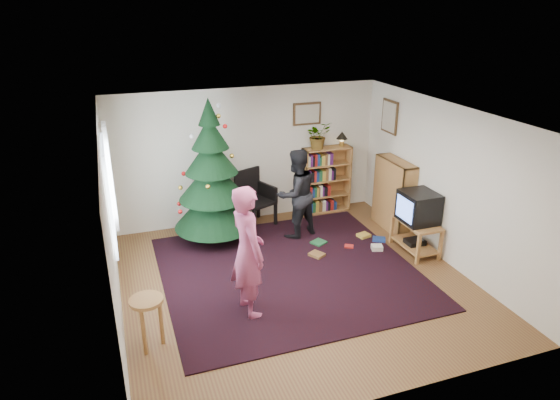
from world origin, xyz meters
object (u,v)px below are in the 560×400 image
object	(u,v)px
picture_right	(390,117)
christmas_tree	(212,184)
bookshelf_right	(394,194)
picture_back	(307,114)
crt_tv	(419,207)
stool	(147,310)
person_standing	(248,252)
potted_plant	(318,135)
tv_stand	(416,234)
table_lamp	(342,136)
armchair	(254,195)
person_by_chair	(296,194)
bookshelf_back	(326,179)

from	to	relation	value
picture_right	christmas_tree	world-z (taller)	christmas_tree
bookshelf_right	picture_back	bearing A→B (deg)	42.66
christmas_tree	crt_tv	xyz separation A→B (m)	(3.05, -1.54, -0.24)
stool	person_standing	xyz separation A→B (m)	(1.33, 0.31, 0.39)
bookshelf_right	potted_plant	bearing A→B (deg)	41.18
tv_stand	table_lamp	distance (m)	2.43
christmas_tree	potted_plant	xyz separation A→B (m)	(2.16, 0.55, 0.52)
christmas_tree	armchair	size ratio (longest dim) A/B	2.41
tv_stand	person_by_chair	world-z (taller)	person_by_chair
person_standing	tv_stand	bearing A→B (deg)	-84.72
picture_back	picture_right	bearing A→B (deg)	-28.69
armchair	tv_stand	bearing A→B (deg)	-64.72
picture_back	table_lamp	bearing A→B (deg)	-11.26
armchair	potted_plant	distance (m)	1.64
person_standing	person_by_chair	xyz separation A→B (m)	(1.42, 1.97, -0.11)
person_by_chair	bookshelf_right	bearing A→B (deg)	154.06
armchair	person_standing	bearing A→B (deg)	-130.46
picture_right	table_lamp	distance (m)	0.99
tv_stand	person_by_chair	size ratio (longest dim) A/B	0.54
picture_right	stool	world-z (taller)	picture_right
picture_back	bookshelf_back	xyz separation A→B (m)	(0.38, -0.14, -1.29)
picture_back	crt_tv	world-z (taller)	picture_back
armchair	picture_back	bearing A→B (deg)	-10.56
picture_right	armchair	bearing A→B (deg)	168.65
picture_back	armchair	bearing A→B (deg)	-168.17
armchair	stool	bearing A→B (deg)	-148.46
stool	christmas_tree	bearing A→B (deg)	62.30
bookshelf_back	picture_back	bearing A→B (deg)	160.35
crt_tv	armchair	distance (m)	2.97
armchair	picture_right	bearing A→B (deg)	-33.73
armchair	table_lamp	size ratio (longest dim) A/B	3.58
armchair	person_by_chair	size ratio (longest dim) A/B	0.65
person_by_chair	stool	bearing A→B (deg)	22.54
crt_tv	armchair	world-z (taller)	crt_tv
tv_stand	stool	bearing A→B (deg)	-166.43
christmas_tree	potted_plant	distance (m)	2.29
picture_back	picture_right	size ratio (longest dim) A/B	0.92
bookshelf_right	table_lamp	bearing A→B (deg)	23.88
table_lamp	bookshelf_right	bearing A→B (deg)	-66.12
picture_back	bookshelf_right	bearing A→B (deg)	-47.34
bookshelf_right	crt_tv	size ratio (longest dim) A/B	2.26
stool	potted_plant	bearing A→B (deg)	41.86
armchair	table_lamp	distance (m)	2.03
picture_right	person_by_chair	xyz separation A→B (m)	(-1.92, -0.29, -1.15)
christmas_tree	bookshelf_back	size ratio (longest dim) A/B	1.92
picture_back	armchair	xyz separation A→B (m)	(-1.12, -0.23, -1.39)
tv_stand	potted_plant	xyz separation A→B (m)	(-0.89, 2.09, 1.23)
picture_back	potted_plant	distance (m)	0.45
bookshelf_right	tv_stand	distance (m)	1.01
christmas_tree	stool	xyz separation A→B (m)	(-1.37, -2.61, -0.52)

